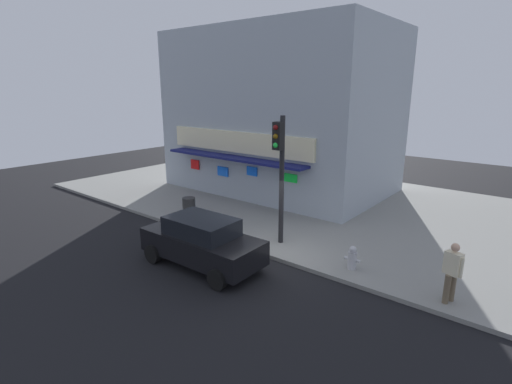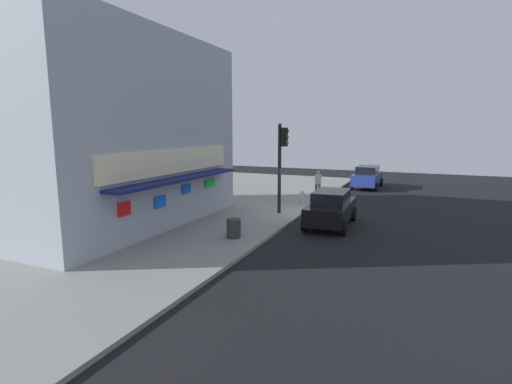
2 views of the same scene
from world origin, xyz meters
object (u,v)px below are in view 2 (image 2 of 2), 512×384
fire_hydrant (302,197)px  parked_car_blue (367,177)px  pedestrian (318,182)px  traffic_light (282,156)px  trash_can (234,228)px  parked_car_black (331,208)px

fire_hydrant → parked_car_blue: 9.17m
pedestrian → traffic_light: bearing=175.7°
trash_can → parked_car_black: (4.10, -3.05, 0.33)m
fire_hydrant → parked_car_black: (-4.06, -2.61, 0.34)m
fire_hydrant → trash_can: size_ratio=0.99×
parked_car_blue → fire_hydrant: bearing=163.7°
trash_can → pedestrian: size_ratio=0.46×
parked_car_black → parked_car_blue: size_ratio=0.96×
traffic_light → parked_car_black: bearing=-110.0°
parked_car_black → pedestrian: bearing=19.2°
traffic_light → fire_hydrant: size_ratio=6.06×
parked_car_black → parked_car_blue: 12.86m
pedestrian → parked_car_blue: (5.92, -2.37, -0.19)m
fire_hydrant → parked_car_blue: parked_car_blue is taller
parked_car_blue → traffic_light: bearing=166.6°
trash_can → fire_hydrant: bearing=-3.1°
traffic_light → fire_hydrant: bearing=-4.6°
parked_car_blue → trash_can: bearing=169.9°
parked_car_black → fire_hydrant: bearing=32.8°
fire_hydrant → parked_car_blue: bearing=-16.3°
pedestrian → parked_car_black: size_ratio=0.40×
parked_car_black → parked_car_blue: (12.86, 0.05, 0.02)m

